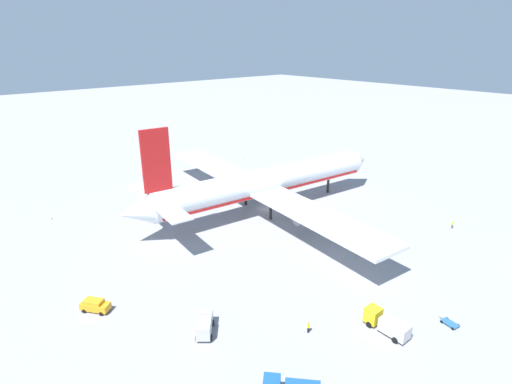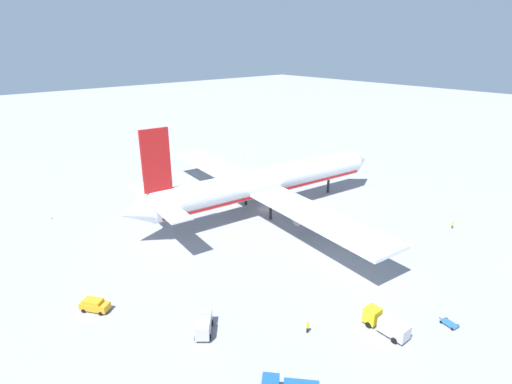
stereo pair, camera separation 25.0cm
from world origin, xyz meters
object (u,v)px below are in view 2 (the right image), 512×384
Objects in this scene: service_truck_0 at (386,323)px; ground_worker_3 at (308,327)px; baggage_cart_0 at (149,169)px; ground_worker_0 at (453,225)px; traffic_cone_0 at (245,158)px; traffic_cone_1 at (52,218)px; service_truck_4 at (204,325)px; baggage_cart_1 at (449,324)px; service_van at (94,305)px; airliner at (263,183)px.

service_truck_0 is 11.40m from ground_worker_3.
baggage_cart_0 is 90.25m from ground_worker_0.
traffic_cone_0 is 68.53m from traffic_cone_1.
traffic_cone_0 is (62.90, 66.94, -1.17)m from service_truck_4.
baggage_cart_1 is at bearing -32.70° from service_truck_0.
service_van is 1.54× the size of baggage_cart_1.
service_van is at bearing -123.46° from baggage_cart_0.
service_truck_4 is 15.11m from ground_worker_3.
traffic_cone_1 is at bearing 82.98° from service_van.
baggage_cart_0 is at bearing 56.54° from service_van.
service_truck_0 is 3.91× the size of ground_worker_0.
service_truck_0 is at bearing -40.49° from service_truck_4.
service_van reaches higher than traffic_cone_1.
service_van reaches higher than ground_worker_0.
airliner is 51.97m from baggage_cart_1.
service_truck_4 is at bearing -133.22° from traffic_cone_0.
baggage_cart_1 is (38.79, -38.40, -0.77)m from service_van.
baggage_cart_0 reaches higher than traffic_cone_0.
service_van is 54.59m from baggage_cart_1.
service_van is at bearing 161.87° from ground_worker_0.
traffic_cone_0 is at bearing -16.07° from baggage_cart_0.
airliner is 46.10m from ground_worker_3.
traffic_cone_0 is at bearing 35.10° from service_van.
baggage_cart_0 is 1.04× the size of baggage_cart_1.
service_truck_0 is 2.21× the size of baggage_cart_1.
service_van is at bearing 132.55° from service_truck_0.
ground_worker_0 is 3.16× the size of traffic_cone_0.
ground_worker_0 is at bearing 12.39° from service_truck_0.
ground_worker_0 is (72.20, -23.65, -0.15)m from service_van.
airliner is 15.92× the size of service_truck_4.
service_truck_0 is at bearing -116.94° from traffic_cone_0.
traffic_cone_1 is (-33.68, 79.91, 0.01)m from baggage_cart_1.
ground_worker_3 is 69.00m from traffic_cone_1.
service_truck_4 is at bearing -85.07° from traffic_cone_1.
service_truck_0 is at bearing -96.06° from baggage_cart_0.
traffic_cone_1 is at bearing 112.86° from baggage_cart_1.
service_van reaches higher than ground_worker_3.
service_truck_4 reaches higher than service_van.
service_van is 8.64× the size of traffic_cone_0.
airliner is 46.00× the size of ground_worker_0.
ground_worker_0 is 50.72m from ground_worker_3.
baggage_cart_1 is 1.77× the size of ground_worker_0.
traffic_cone_0 is (34.15, 89.66, 0.01)m from baggage_cart_1.
ground_worker_3 is 3.21× the size of traffic_cone_0.
baggage_cart_1 is (-8.07, -50.86, -6.99)m from airliner.
baggage_cart_0 is 5.84× the size of traffic_cone_0.
ground_worker_0 is (62.16, -7.96, -0.56)m from service_truck_4.
traffic_cone_1 is at bearing -151.26° from baggage_cart_0.
traffic_cone_0 and traffic_cone_1 have the same top height.
ground_worker_0 is 3.16× the size of traffic_cone_1.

